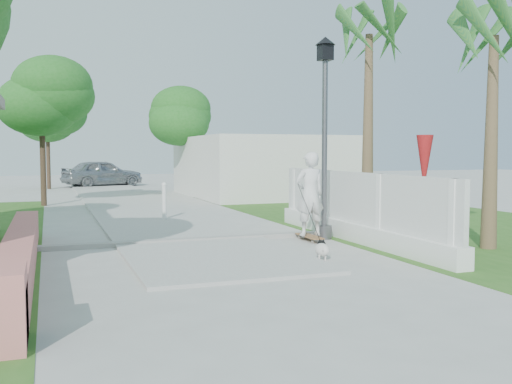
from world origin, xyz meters
name	(u,v)px	position (x,y,z in m)	size (l,w,h in m)	color
ground	(315,320)	(0.00, 0.00, 0.00)	(90.00, 90.00, 0.00)	#B7B7B2
path_strip	(117,195)	(0.00, 20.00, 0.03)	(3.20, 36.00, 0.06)	#B7B7B2
curb	(191,240)	(0.00, 6.00, 0.05)	(6.50, 0.25, 0.10)	#999993
grass_right	(412,219)	(7.00, 8.00, 0.01)	(8.00, 20.00, 0.01)	#2E5F1E
pink_wall	(19,258)	(-3.30, 3.55, 0.31)	(0.45, 8.20, 0.80)	#BD6F60
lattice_fence	(355,216)	(3.40, 5.00, 0.54)	(0.35, 7.00, 1.50)	white
building_right	(259,166)	(6.00, 18.00, 1.30)	(6.00, 8.00, 2.60)	silver
street_lamp	(325,130)	(2.90, 5.50, 2.43)	(0.44, 0.44, 4.44)	#59595E
bollard	(164,200)	(0.20, 10.00, 0.58)	(0.14, 0.14, 1.09)	white
patio_umbrella	(424,163)	(4.80, 4.50, 1.69)	(0.36, 0.36, 2.30)	#59595E
tree_path_left	(42,99)	(-2.98, 15.98, 3.82)	(3.40, 3.40, 5.23)	#4C3826
tree_path_right	(187,118)	(3.22, 19.98, 3.49)	(3.00, 3.00, 4.79)	#4C3826
tree_path_far	(48,116)	(-2.78, 25.98, 3.82)	(3.20, 3.20, 5.17)	#4C3826
palm_far	(369,47)	(4.60, 6.50, 4.48)	(1.80, 1.80, 5.30)	brown
palm_near	(494,48)	(5.40, 3.20, 3.95)	(1.80, 1.80, 4.70)	brown
skateboarder	(308,205)	(2.16, 4.77, 0.85)	(1.07, 2.37, 1.93)	#96643C
dog	(322,249)	(1.76, 3.31, 0.19)	(0.36, 0.48, 0.35)	silver
parked_car	(102,173)	(0.06, 27.43, 0.75)	(1.78, 4.43, 1.51)	#A5A9AD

